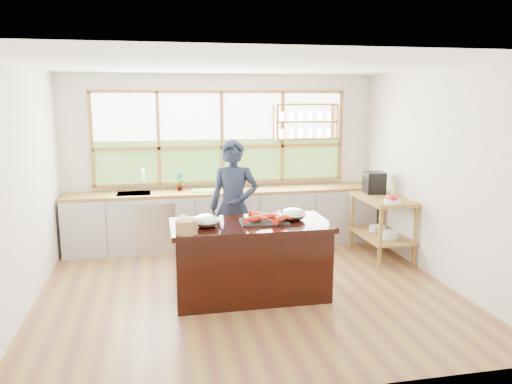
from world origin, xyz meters
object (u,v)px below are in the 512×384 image
object	(u,v)px
cook	(234,207)
espresso_machine	(374,183)
island	(251,260)
wicker_basket	(186,227)

from	to	relation	value
cook	espresso_machine	distance (m)	2.32
island	wicker_basket	world-z (taller)	wicker_basket
cook	espresso_machine	bearing A→B (deg)	31.85
cook	wicker_basket	world-z (taller)	cook
cook	espresso_machine	size ratio (longest dim) A/B	5.56
espresso_machine	wicker_basket	xyz separation A→B (m)	(-2.95, -1.74, -0.09)
espresso_machine	wicker_basket	size ratio (longest dim) A/B	1.37
island	cook	world-z (taller)	cook
cook	espresso_machine	xyz separation A→B (m)	(2.25, 0.56, 0.16)
wicker_basket	island	bearing A→B (deg)	22.59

